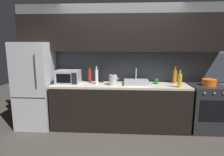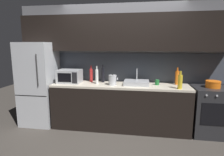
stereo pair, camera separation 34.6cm
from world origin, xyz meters
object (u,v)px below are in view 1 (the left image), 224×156
oven_range (205,108)px  wine_bottle_yellow (180,80)px  kettle (113,80)px  wine_bottle_red (90,75)px  mug_green (156,81)px  wine_bottle_dark (102,75)px  wine_bottle_orange (175,77)px  wine_bottle_white (97,77)px  refrigerator (35,85)px  microwave (68,77)px  cooking_pot (209,82)px

oven_range → wine_bottle_yellow: bearing=-160.7°
kettle → wine_bottle_yellow: (1.22, -0.13, 0.03)m
wine_bottle_yellow → wine_bottle_red: 1.77m
kettle → mug_green: size_ratio=2.17×
kettle → wine_bottle_dark: (-0.24, 0.26, 0.06)m
wine_bottle_yellow → mug_green: (-0.37, 0.28, -0.08)m
wine_bottle_orange → wine_bottle_white: wine_bottle_white is taller
oven_range → wine_bottle_yellow: 0.85m
wine_bottle_orange → wine_bottle_red: size_ratio=0.98×
refrigerator → wine_bottle_yellow: refrigerator is taller
refrigerator → microwave: (0.68, 0.02, 0.18)m
kettle → mug_green: (0.85, 0.15, -0.05)m
kettle → wine_bottle_orange: size_ratio=0.66×
wine_bottle_dark → mug_green: bearing=-5.4°
cooking_pot → mug_green: bearing=175.5°
wine_bottle_orange → wine_bottle_white: size_ratio=0.94×
refrigerator → oven_range: 3.42m
wine_bottle_orange → wine_bottle_white: 1.57m
wine_bottle_yellow → wine_bottle_dark: bearing=165.1°
wine_bottle_yellow → wine_bottle_red: wine_bottle_red is taller
wine_bottle_orange → wine_bottle_dark: wine_bottle_dark is taller
wine_bottle_orange → wine_bottle_white: (-1.56, -0.18, 0.01)m
oven_range → wine_bottle_yellow: wine_bottle_yellow is taller
kettle → wine_bottle_dark: size_ratio=0.60×
wine_bottle_yellow → wine_bottle_orange: size_ratio=0.95×
refrigerator → microwave: 0.70m
oven_range → wine_bottle_red: wine_bottle_red is taller
oven_range → wine_bottle_red: (-2.31, 0.20, 0.59)m
cooking_pot → wine_bottle_white: bearing=-180.0°
oven_range → wine_bottle_dark: 2.14m
wine_bottle_yellow → kettle: bearing=174.0°
wine_bottle_white → wine_bottle_dark: bearing=64.6°
wine_bottle_dark → wine_bottle_white: (-0.09, -0.18, -0.01)m
mug_green → wine_bottle_orange: bearing=14.3°
oven_range → wine_bottle_white: bearing=180.0°
kettle → wine_bottle_yellow: wine_bottle_yellow is taller
wine_bottle_yellow → wine_bottle_white: (-1.55, 0.21, 0.02)m
wine_bottle_yellow → cooking_pot: wine_bottle_yellow is taller
kettle → wine_bottle_yellow: bearing=-6.0°
kettle → cooking_pot: 1.84m
wine_bottle_yellow → wine_bottle_red: bearing=166.8°
refrigerator → wine_bottle_white: (1.26, -0.00, 0.19)m
wine_bottle_red → mug_green: 1.36m
oven_range → wine_bottle_orange: size_ratio=2.68×
wine_bottle_yellow → mug_green: 0.47m
wine_bottle_dark → cooking_pot: (2.08, -0.18, -0.09)m
wine_bottle_red → microwave: bearing=-156.0°
wine_bottle_orange → cooking_pot: (0.60, -0.17, -0.08)m
mug_green → oven_range: bearing=-4.7°
refrigerator → mug_green: (2.44, 0.08, 0.09)m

